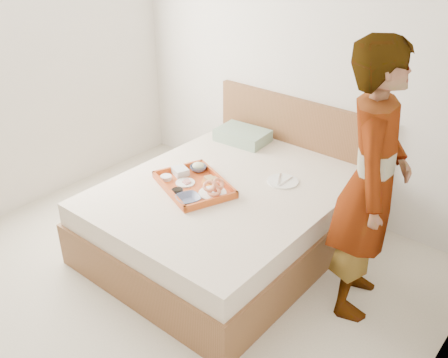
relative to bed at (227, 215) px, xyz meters
name	(u,v)px	position (x,y,z in m)	size (l,w,h in m)	color
ground	(130,308)	(-0.04, -1.00, -0.27)	(3.50, 4.00, 0.01)	beige
wall_back	(301,57)	(-0.04, 1.00, 1.04)	(3.50, 0.01, 2.60)	silver
wall_right	(421,257)	(1.71, -1.00, 1.04)	(0.01, 4.00, 2.60)	silver
bed	(227,215)	(0.00, 0.00, 0.00)	(1.65, 2.00, 0.53)	brown
headboard	(296,150)	(0.00, 0.97, 0.21)	(1.65, 0.06, 0.95)	brown
pillow	(243,135)	(-0.41, 0.72, 0.32)	(0.45, 0.31, 0.11)	#92B796
tray	(194,184)	(-0.18, -0.18, 0.29)	(0.60, 0.43, 0.05)	#D05B1A
prawn_plate	(213,193)	(0.01, -0.18, 0.29)	(0.21, 0.21, 0.01)	white
navy_bowl_big	(188,199)	(-0.05, -0.38, 0.30)	(0.17, 0.17, 0.04)	navy
sauce_dish	(177,192)	(-0.19, -0.34, 0.30)	(0.09, 0.09, 0.03)	black
meat_plate	(185,183)	(-0.25, -0.20, 0.29)	(0.15, 0.15, 0.01)	white
bread_plate	(211,182)	(-0.11, -0.06, 0.29)	(0.15, 0.15, 0.01)	orange
salad_bowl	(198,168)	(-0.32, 0.02, 0.30)	(0.13, 0.13, 0.04)	navy
plastic_tub	(180,171)	(-0.38, -0.12, 0.31)	(0.12, 0.10, 0.05)	silver
cheese_round	(166,178)	(-0.41, -0.24, 0.30)	(0.09, 0.09, 0.03)	white
dinner_plate	(283,181)	(0.29, 0.32, 0.27)	(0.24, 0.24, 0.01)	white
person	(371,184)	(1.08, 0.06, 0.64)	(0.66, 0.43, 1.82)	white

